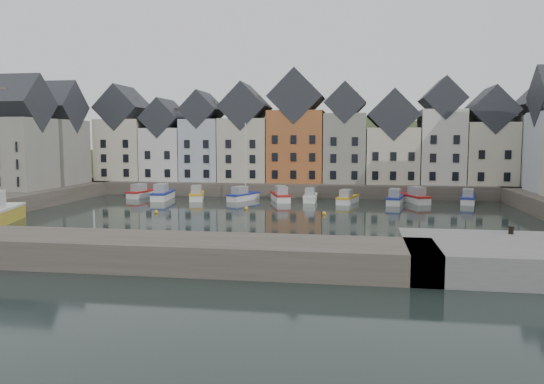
# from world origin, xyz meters

# --- Properties ---
(ground) EXTENTS (260.00, 260.00, 0.00)m
(ground) POSITION_xyz_m (0.00, 0.00, 0.00)
(ground) COLOR black
(ground) RESTS_ON ground
(far_quay) EXTENTS (90.00, 16.00, 2.00)m
(far_quay) POSITION_xyz_m (0.00, 30.00, 1.00)
(far_quay) COLOR #474136
(far_quay) RESTS_ON ground
(near_quay) EXTENTS (18.00, 10.00, 2.00)m
(near_quay) POSITION_xyz_m (22.00, -20.00, 1.00)
(near_quay) COLOR #60605E
(near_quay) RESTS_ON ground
(near_wall) EXTENTS (50.00, 6.00, 2.00)m
(near_wall) POSITION_xyz_m (-10.00, -22.00, 1.00)
(near_wall) COLOR #474136
(near_wall) RESTS_ON ground
(hillside) EXTENTS (153.60, 70.40, 64.00)m
(hillside) POSITION_xyz_m (0.02, 56.00, -17.96)
(hillside) COLOR #2C391C
(hillside) RESTS_ON ground
(far_terrace) EXTENTS (72.37, 8.16, 17.78)m
(far_terrace) POSITION_xyz_m (3.21, 28.00, 8.88)
(far_terrace) COLOR beige
(far_terrace) RESTS_ON far_quay
(left_terrace) EXTENTS (7.65, 17.00, 15.69)m
(left_terrace) POSITION_xyz_m (-36.00, 13.50, 8.88)
(left_terrace) COLOR gray
(left_terrace) RESTS_ON left_quay
(mooring_buoys) EXTENTS (20.50, 5.50, 0.50)m
(mooring_buoys) POSITION_xyz_m (-4.00, 5.33, 0.15)
(mooring_buoys) COLOR gold
(mooring_buoys) RESTS_ON ground
(boat_a) EXTENTS (2.89, 6.31, 2.33)m
(boat_a) POSITION_xyz_m (-22.67, 19.13, 0.69)
(boat_a) COLOR silver
(boat_a) RESTS_ON ground
(boat_b) EXTENTS (2.93, 7.09, 2.64)m
(boat_b) POSITION_xyz_m (-18.34, 16.63, 0.79)
(boat_b) COLOR silver
(boat_b) RESTS_ON ground
(boat_c) EXTENTS (3.44, 6.52, 2.39)m
(boat_c) POSITION_xyz_m (-13.34, 17.19, 0.71)
(boat_c) COLOR silver
(boat_c) RESTS_ON ground
(boat_d) EXTENTS (4.01, 6.21, 11.39)m
(boat_d) POSITION_xyz_m (-6.59, 17.70, 0.74)
(boat_d) COLOR silver
(boat_d) RESTS_ON ground
(boat_e) EXTENTS (3.83, 6.73, 2.47)m
(boat_e) POSITION_xyz_m (-1.01, 17.55, 0.73)
(boat_e) COLOR silver
(boat_e) RESTS_ON ground
(boat_f) EXTENTS (1.88, 5.68, 2.16)m
(boat_f) POSITION_xyz_m (3.22, 17.89, 0.64)
(boat_f) COLOR silver
(boat_f) RESTS_ON ground
(boat_g) EXTENTS (3.23, 5.93, 2.18)m
(boat_g) POSITION_xyz_m (8.49, 16.53, 0.65)
(boat_g) COLOR silver
(boat_g) RESTS_ON ground
(boat_h) EXTENTS (2.97, 6.41, 2.37)m
(boat_h) POSITION_xyz_m (14.98, 16.84, 0.71)
(boat_h) COLOR silver
(boat_h) RESTS_ON ground
(boat_i) EXTENTS (4.41, 6.84, 2.52)m
(boat_i) POSITION_xyz_m (17.65, 18.76, 0.75)
(boat_i) COLOR silver
(boat_i) RESTS_ON ground
(boat_j) EXTENTS (3.13, 6.20, 2.28)m
(boat_j) POSITION_xyz_m (24.97, 19.02, 0.68)
(boat_j) COLOR silver
(boat_j) RESTS_ON ground
(mooring_bollard) EXTENTS (0.48, 0.48, 0.56)m
(mooring_bollard) POSITION_xyz_m (20.94, -16.50, 2.31)
(mooring_bollard) COLOR black
(mooring_bollard) RESTS_ON near_quay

